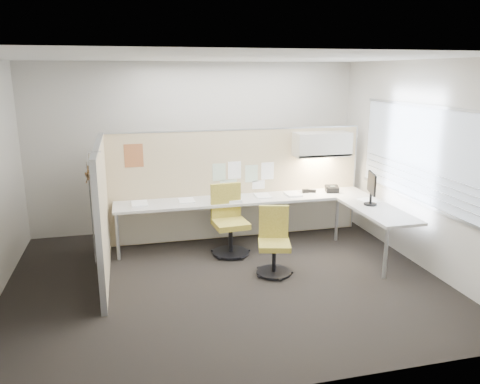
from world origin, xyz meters
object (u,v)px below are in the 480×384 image
object	(u,v)px
desk	(268,207)
chair_left	(229,222)
chair_right	(274,243)
phone	(332,189)
monitor	(371,187)

from	to	relation	value
desk	chair_left	distance (m)	0.72
chair_right	phone	distance (m)	1.87
desk	monitor	xyz separation A→B (m)	(1.37, -0.67, 0.41)
monitor	phone	size ratio (longest dim) A/B	1.96
chair_left	chair_right	bearing A→B (deg)	-67.47
chair_left	chair_right	xyz separation A→B (m)	(0.43, -0.83, -0.06)
chair_left	chair_right	world-z (taller)	chair_left
desk	chair_right	world-z (taller)	chair_right
chair_right	monitor	distance (m)	1.76
desk	phone	bearing A→B (deg)	8.53
desk	phone	distance (m)	1.16
chair_left	monitor	size ratio (longest dim) A/B	2.13
chair_right	monitor	size ratio (longest dim) A/B	1.85
chair_right	phone	bearing A→B (deg)	55.98
desk	phone	world-z (taller)	phone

